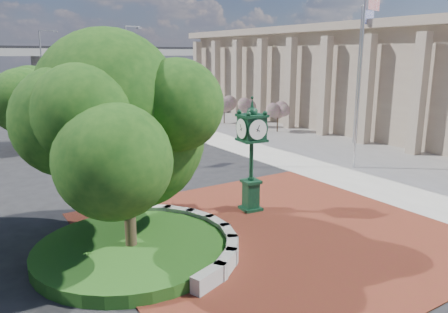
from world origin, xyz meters
TOP-DOWN VIEW (x-y plane):
  - ground at (0.00, 0.00)m, footprint 200.00×200.00m
  - plaza at (0.00, -1.00)m, footprint 12.00×12.00m
  - sidewalk at (16.00, 10.00)m, footprint 20.00×50.00m
  - planter_wall at (-2.71, -0.00)m, footprint 2.96×6.77m
  - grass_bed at (-5.00, 0.00)m, footprint 6.10×6.10m
  - civic_building at (23.60, 12.00)m, footprint 17.35×44.00m
  - overpass at (-0.22, 70.00)m, footprint 90.00×12.00m
  - tree_planter at (-5.00, 0.00)m, footprint 5.20×5.20m
  - tree_street at (-4.00, 18.00)m, footprint 4.40×4.40m
  - post_clock at (0.65, 1.31)m, footprint 1.05×1.05m
  - parked_car at (3.70, 35.53)m, footprint 2.87×4.49m
  - flagpole_a at (9.61, 3.71)m, footprint 1.51×0.40m
  - flagpole_b at (15.00, 8.45)m, footprint 1.48×0.27m
  - street_lamp_near at (5.18, 26.39)m, footprint 1.87×0.89m
  - street_lamp_far at (0.27, 38.92)m, footprint 1.96×0.34m
  - shrub_near at (13.33, 14.96)m, footprint 1.20×1.20m
  - shrub_mid at (12.52, 18.53)m, footprint 1.20×1.20m
  - shrub_far at (12.13, 21.13)m, footprint 1.20×1.20m

SIDE VIEW (x-z plane):
  - ground at x=0.00m, z-range 0.00..0.00m
  - plaza at x=0.00m, z-range 0.00..0.04m
  - sidewalk at x=16.00m, z-range 0.00..0.04m
  - grass_bed at x=-5.00m, z-range 0.00..0.40m
  - planter_wall at x=-2.71m, z-range 0.00..0.54m
  - parked_car at x=3.70m, z-range 0.00..1.42m
  - shrub_near at x=13.33m, z-range 0.49..2.69m
  - shrub_mid at x=12.52m, z-range 0.49..2.69m
  - shrub_far at x=12.13m, z-range 0.49..2.69m
  - post_clock at x=0.65m, z-range 0.23..4.85m
  - tree_street at x=-4.00m, z-range 0.52..5.96m
  - tree_planter at x=-5.00m, z-range 0.56..6.89m
  - civic_building at x=23.60m, z-range 0.03..8.63m
  - flagpole_b at x=15.00m, z-range 0.12..9.61m
  - flagpole_a at x=9.61m, z-range 0.12..9.96m
  - street_lamp_near at x=5.18m, z-range 0.75..9.49m
  - street_lamp_far at x=0.27m, z-range 0.75..9.51m
  - overpass at x=-0.22m, z-range 2.79..10.29m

